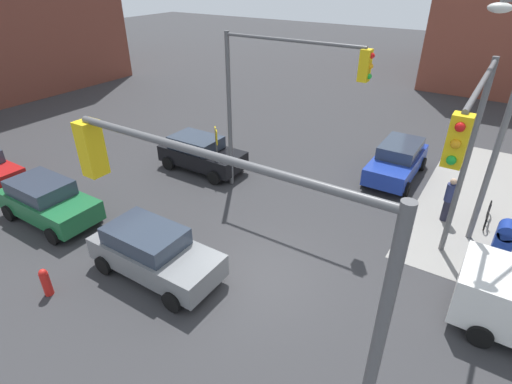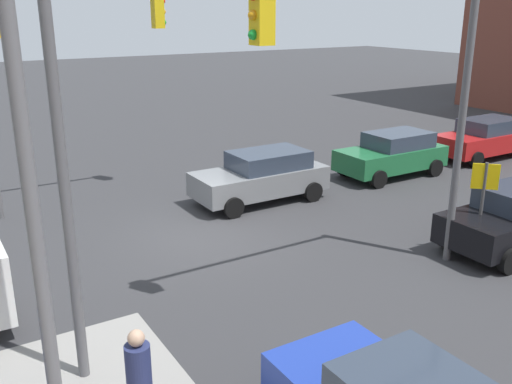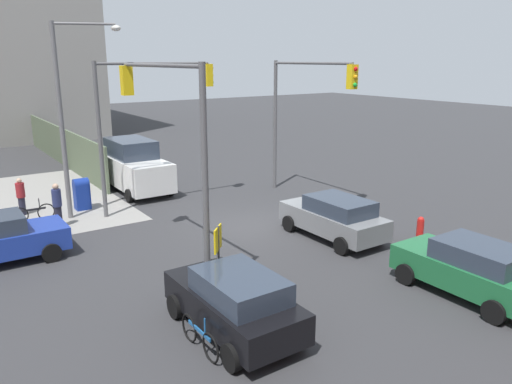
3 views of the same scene
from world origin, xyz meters
The scene contains 10 objects.
ground_plane centered at (0.00, 0.00, 0.00)m, with size 120.00×120.00×0.00m, color #333335.
traffic_signal_nw_corner centered at (-2.27, 4.50, 4.65)m, with size 5.81×0.36×6.50m.
traffic_signal_se_corner centered at (2.33, -4.50, 4.64)m, with size 5.68×0.36×6.50m.
traffic_signal_ne_corner centered at (4.50, 2.39, 4.63)m, with size 0.36×5.52×6.50m.
street_lamp_corner centered at (5.07, 5.46, 4.70)m, with size 1.25×2.52×8.00m.
warning_sign_two_way centered at (-5.40, 4.66, 1.64)m, with size 0.48×0.48×2.40m.
fire_hydrant centered at (-5.00, -4.20, 0.49)m, with size 0.26×0.26×0.94m.
hatchback_gray centered at (-2.98, -1.75, 0.84)m, with size 4.32×2.02×1.62m.
sedan_green centered at (-8.64, -1.70, 0.84)m, with size 4.13×2.02×1.62m.
coupe_red centered at (-13.81, -1.68, 0.84)m, with size 4.29×2.02×1.62m.
Camera 2 is at (6.33, 13.10, 5.96)m, focal length 40.00 mm.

